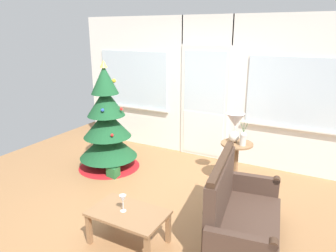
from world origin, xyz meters
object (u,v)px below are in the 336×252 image
Objects in this scene: settee_sofa at (237,210)px; gift_box at (113,172)px; christmas_tree at (107,129)px; coffee_table at (128,216)px; wine_glass at (123,200)px; flower_vase at (243,138)px; side_table at (236,155)px; table_lamp at (235,124)px.

settee_sofa is 8.51× the size of gift_box.
christmas_tree is 2.17m from coffee_table.
wine_glass is at bearing -48.29° from gift_box.
christmas_tree reaches higher than flower_vase.
side_table is 1.54× the size of table_lamp.
flower_vase is at bearing -32.01° from table_lamp.
christmas_tree is at bearing 159.94° from settee_sofa.
coffee_table is 0.21m from wine_glass.
flower_vase reaches higher than settee_sofa.
coffee_table is (-1.03, -0.62, -0.04)m from settee_sofa.
settee_sofa is 1.54m from table_lamp.
christmas_tree is 2.25m from flower_vase.
settee_sofa is 3.33× the size of table_lamp.
gift_box is (-1.76, -0.72, -0.87)m from table_lamp.
coffee_table is (-0.58, -1.97, -0.63)m from table_lamp.
wine_glass is at bearing -169.16° from coffee_table.
table_lamp is at bearing 108.55° from settee_sofa.
flower_vase reaches higher than side_table.
christmas_tree reaches higher than settee_sofa.
side_table is (2.13, 0.39, -0.21)m from christmas_tree.
gift_box is (0.31, -0.29, -0.61)m from christmas_tree.
settee_sofa is at bearing -73.29° from side_table.
coffee_table is 4.91× the size of gift_box.
settee_sofa reaches higher than coffee_table.
wine_glass is at bearing -112.86° from flower_vase.
settee_sofa is at bearing 30.12° from wine_glass.
settee_sofa reaches higher than side_table.
flower_vase is (0.16, -0.10, -0.17)m from table_lamp.
wine_glass is 1.13× the size of gift_box.
flower_vase reaches higher than wine_glass.
gift_box is at bearing -159.42° from side_table.
christmas_tree is at bearing -169.61° from side_table.
table_lamp is 0.52× the size of coffee_table.
flower_vase is at bearing 67.14° from wine_glass.
settee_sofa is 1.37m from side_table.
gift_box is at bearing -162.02° from flower_vase.
flower_vase is at bearing 8.43° from christmas_tree.
flower_vase is (-0.29, 1.25, 0.42)m from settee_sofa.
table_lamp reaches higher than wine_glass.
christmas_tree is 1.26× the size of settee_sofa.
side_table is 1.98m from gift_box.
wine_glass is (1.43, -1.55, -0.16)m from christmas_tree.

